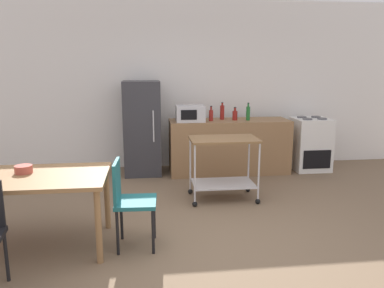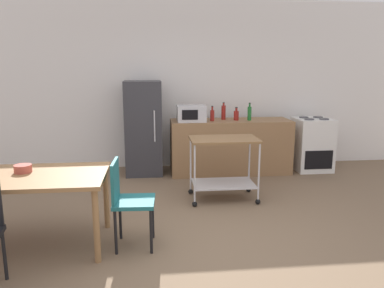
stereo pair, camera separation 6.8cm
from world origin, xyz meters
TOP-DOWN VIEW (x-y plane):
  - ground_plane at (0.00, 0.00)m, footprint 12.00×12.00m
  - back_wall at (0.00, 3.20)m, footprint 8.40×0.12m
  - kitchen_counter at (0.90, 2.60)m, footprint 2.00×0.64m
  - dining_table at (-1.62, 0.13)m, footprint 1.50×0.90m
  - chair_teal at (-0.66, 0.04)m, footprint 0.42×0.42m
  - stove_oven at (2.35, 2.62)m, footprint 0.60×0.61m
  - refrigerator at (-0.55, 2.70)m, footprint 0.60×0.63m
  - kitchen_cart at (0.54, 1.30)m, footprint 0.91×0.57m
  - microwave at (0.23, 2.52)m, footprint 0.46×0.35m
  - bottle_soda at (0.58, 2.54)m, footprint 0.07×0.07m
  - bottle_olive_oil at (0.79, 2.68)m, footprint 0.07×0.07m
  - bottle_sparkling_water at (0.99, 2.58)m, footprint 0.08×0.08m
  - bottle_wine at (1.20, 2.54)m, footprint 0.06×0.06m
  - fruit_bowl at (-1.70, 0.23)m, footprint 0.17×0.17m

SIDE VIEW (x-z plane):
  - ground_plane at x=0.00m, z-range 0.00..0.00m
  - kitchen_counter at x=0.90m, z-range 0.00..0.90m
  - stove_oven at x=2.35m, z-range -0.01..0.91m
  - chair_teal at x=-0.66m, z-range 0.07..0.96m
  - kitchen_cart at x=0.54m, z-range 0.15..1.00m
  - dining_table at x=-1.62m, z-range 0.30..1.05m
  - refrigerator at x=-0.55m, z-range 0.00..1.55m
  - fruit_bowl at x=-1.70m, z-range 0.75..0.83m
  - bottle_sparkling_water at x=0.99m, z-range 0.88..1.09m
  - bottle_soda at x=0.58m, z-range 0.87..1.12m
  - bottle_wine at x=1.20m, z-range 0.88..1.17m
  - bottle_olive_oil at x=0.79m, z-range 0.88..1.17m
  - microwave at x=0.23m, z-range 0.90..1.16m
  - back_wall at x=0.00m, z-range 0.00..2.90m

